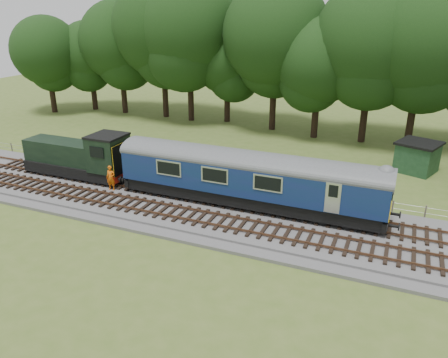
% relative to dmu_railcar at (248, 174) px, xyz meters
% --- Properties ---
extents(ground, '(120.00, 120.00, 0.00)m').
position_rel_dmu_railcar_xyz_m(ground, '(-4.87, -1.40, -2.61)').
color(ground, '#4D6625').
rests_on(ground, ground).
extents(ballast, '(70.00, 7.00, 0.35)m').
position_rel_dmu_railcar_xyz_m(ballast, '(-4.87, -1.40, -2.43)').
color(ballast, '#4C4C4F').
rests_on(ballast, ground).
extents(track_north, '(67.20, 2.40, 0.21)m').
position_rel_dmu_railcar_xyz_m(track_north, '(-4.87, -0.00, -2.19)').
color(track_north, black).
rests_on(track_north, ballast).
extents(track_south, '(67.20, 2.40, 0.21)m').
position_rel_dmu_railcar_xyz_m(track_south, '(-4.87, -3.00, -2.19)').
color(track_south, black).
rests_on(track_south, ballast).
extents(fence, '(64.00, 0.12, 1.00)m').
position_rel_dmu_railcar_xyz_m(fence, '(-4.87, 3.10, -2.61)').
color(fence, '#6B6054').
rests_on(fence, ground).
extents(tree_line, '(70.00, 8.00, 18.00)m').
position_rel_dmu_railcar_xyz_m(tree_line, '(-4.87, 20.60, -2.61)').
color(tree_line, black).
rests_on(tree_line, ground).
extents(dmu_railcar, '(18.05, 2.86, 3.88)m').
position_rel_dmu_railcar_xyz_m(dmu_railcar, '(0.00, 0.00, 0.00)').
color(dmu_railcar, black).
rests_on(dmu_railcar, ground).
extents(shunter_loco, '(8.91, 2.60, 3.38)m').
position_rel_dmu_railcar_xyz_m(shunter_loco, '(-13.93, 0.00, -0.63)').
color(shunter_loco, black).
rests_on(shunter_loco, ground).
extents(worker, '(0.73, 0.52, 1.87)m').
position_rel_dmu_railcar_xyz_m(worker, '(-10.17, -1.33, -1.32)').
color(worker, orange).
rests_on(worker, ballast).
extents(shed, '(4.03, 4.03, 2.57)m').
position_rel_dmu_railcar_xyz_m(shed, '(10.47, 12.59, -1.30)').
color(shed, '#193820').
rests_on(shed, ground).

